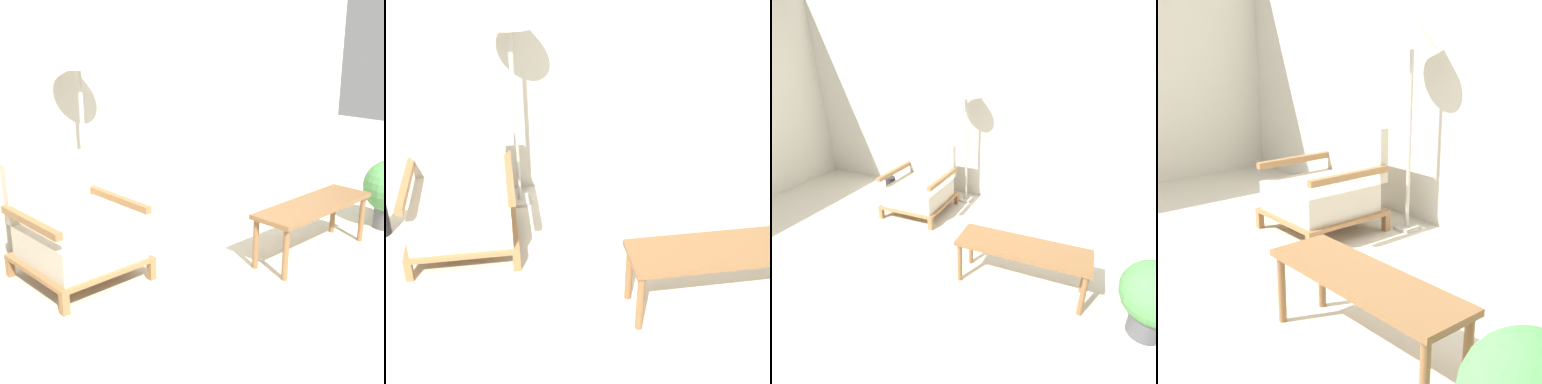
{
  "view_description": "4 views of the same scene",
  "coord_description": "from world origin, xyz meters",
  "views": [
    {
      "loc": [
        -2.37,
        -1.31,
        1.73
      ],
      "look_at": [
        0.21,
        1.38,
        0.55
      ],
      "focal_mm": 50.0,
      "sensor_mm": 36.0,
      "label": 1
    },
    {
      "loc": [
        -0.25,
        -1.53,
        2.23
      ],
      "look_at": [
        0.21,
        1.38,
        0.55
      ],
      "focal_mm": 50.0,
      "sensor_mm": 36.0,
      "label": 2
    },
    {
      "loc": [
        1.35,
        -1.28,
        1.87
      ],
      "look_at": [
        0.21,
        1.38,
        0.55
      ],
      "focal_mm": 28.0,
      "sensor_mm": 36.0,
      "label": 3
    },
    {
      "loc": [
        2.7,
        -0.67,
        1.5
      ],
      "look_at": [
        0.21,
        1.38,
        0.55
      ],
      "focal_mm": 50.0,
      "sensor_mm": 36.0,
      "label": 4
    }
  ],
  "objects": [
    {
      "name": "floor_lamp",
      "position": [
        -0.13,
        2.26,
        1.46
      ],
      "size": [
        0.37,
        0.37,
        1.66
      ],
      "color": "#B7B2A8",
      "rests_on": "ground_plane"
    },
    {
      "name": "coffee_table",
      "position": [
        0.98,
        0.83,
        0.36
      ],
      "size": [
        1.11,
        0.35,
        0.42
      ],
      "color": "brown",
      "rests_on": "ground_plane"
    },
    {
      "name": "wall_back",
      "position": [
        0.0,
        2.52,
        1.35
      ],
      "size": [
        8.0,
        0.06,
        2.7
      ],
      "color": "beige",
      "rests_on": "ground_plane"
    },
    {
      "name": "armchair",
      "position": [
        -0.55,
        1.77,
        0.32
      ],
      "size": [
        0.75,
        0.79,
        0.82
      ],
      "color": "olive",
      "rests_on": "ground_plane"
    }
  ]
}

